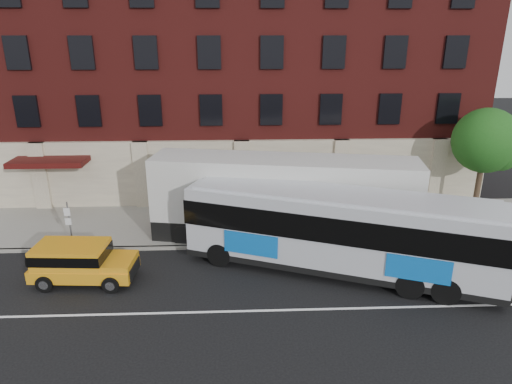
{
  "coord_description": "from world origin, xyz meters",
  "views": [
    {
      "loc": [
        -0.26,
        -14.42,
        10.14
      ],
      "look_at": [
        0.59,
        5.5,
        3.13
      ],
      "focal_mm": 31.65,
      "sensor_mm": 36.0,
      "label": 1
    }
  ],
  "objects_px": {
    "street_tree": "(486,143)",
    "shipping_container": "(283,201)",
    "sign_pole": "(69,223)",
    "city_bus": "(339,229)",
    "yellow_suv": "(79,260)"
  },
  "relations": [
    {
      "from": "street_tree",
      "to": "shipping_container",
      "type": "height_order",
      "value": "street_tree"
    },
    {
      "from": "sign_pole",
      "to": "city_bus",
      "type": "distance_m",
      "value": 12.94
    },
    {
      "from": "city_bus",
      "to": "shipping_container",
      "type": "distance_m",
      "value": 3.91
    },
    {
      "from": "city_bus",
      "to": "sign_pole",
      "type": "bearing_deg",
      "value": 168.27
    },
    {
      "from": "city_bus",
      "to": "yellow_suv",
      "type": "distance_m",
      "value": 11.3
    },
    {
      "from": "city_bus",
      "to": "yellow_suv",
      "type": "bearing_deg",
      "value": -177.66
    },
    {
      "from": "street_tree",
      "to": "city_bus",
      "type": "distance_m",
      "value": 11.37
    },
    {
      "from": "yellow_suv",
      "to": "shipping_container",
      "type": "relative_size",
      "value": 0.34
    },
    {
      "from": "street_tree",
      "to": "shipping_container",
      "type": "distance_m",
      "value": 12.04
    },
    {
      "from": "street_tree",
      "to": "sign_pole",
      "type": "bearing_deg",
      "value": -171.39
    },
    {
      "from": "street_tree",
      "to": "city_bus",
      "type": "xyz_separation_m",
      "value": [
        -9.39,
        -5.96,
        -2.35
      ]
    },
    {
      "from": "street_tree",
      "to": "shipping_container",
      "type": "xyz_separation_m",
      "value": [
        -11.52,
        -2.68,
        -2.24
      ]
    },
    {
      "from": "yellow_suv",
      "to": "city_bus",
      "type": "bearing_deg",
      "value": 2.34
    },
    {
      "from": "sign_pole",
      "to": "yellow_suv",
      "type": "distance_m",
      "value": 3.42
    },
    {
      "from": "sign_pole",
      "to": "street_tree",
      "type": "distance_m",
      "value": 22.49
    }
  ]
}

